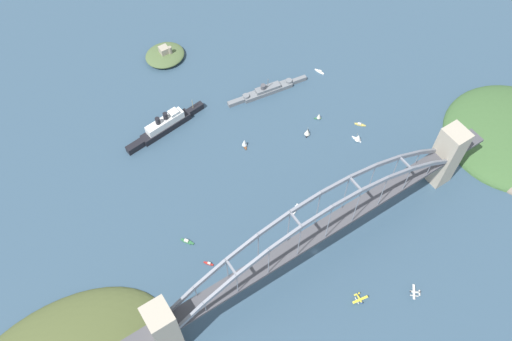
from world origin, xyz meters
The scene contains 16 objects.
ground_plane centered at (0.00, 0.00, 0.00)m, with size 1400.00×1400.00×0.00m, color #334C60.
harbor_arch_bridge centered at (0.00, 0.00, 32.00)m, with size 304.06×17.92×76.66m.
ocean_liner centered at (-38.42, 161.18, 6.13)m, with size 77.69×15.83×19.79m.
naval_cruiser centered at (57.40, 149.22, 3.10)m, with size 77.23×14.71×17.26m.
fort_island_mid_harbor centered at (1.48, 238.50, 3.83)m, with size 37.26×34.22×14.03m.
seaplane_taxiing_near_bridge centered at (3.36, -46.25, 2.26)m, with size 11.98×8.31×5.05m.
seaplane_second_in_formation centered at (38.67, -63.61, 1.95)m, with size 9.08×9.50×4.88m.
small_boat_0 centered at (59.20, 90.88, 3.94)m, with size 7.64×7.32×8.28m.
small_boat_1 centered at (78.11, 99.67, 3.49)m, with size 5.95×4.89×7.38m.
small_boat_2 centered at (103.65, 74.66, 0.70)m, with size 7.33×8.14×2.00m.
small_boat_3 centered at (91.42, 62.79, 3.85)m, with size 6.17×9.23×8.25m.
small_boat_4 centered at (8.11, 36.70, 0.85)m, with size 9.33×7.04×2.38m.
small_boat_5 centered at (8.55, 110.22, 4.19)m, with size 5.27×7.84×9.10m.
small_boat_6 centered at (112.40, 143.52, 0.80)m, with size 4.32×9.86×2.29m.
small_boat_7 centered at (-74.94, 58.59, 0.87)m, with size 7.22×9.41×2.47m.
small_boat_8 centered at (-70.38, 34.47, 0.83)m, with size 5.31×6.52×2.35m.
Camera 1 is at (-126.39, -113.71, 353.81)m, focal length 36.83 mm.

